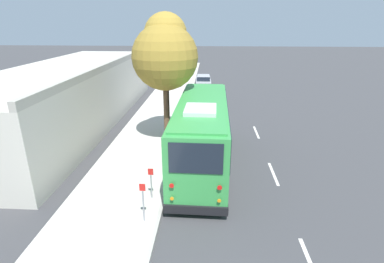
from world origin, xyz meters
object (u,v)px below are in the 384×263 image
at_px(shuttle_bus, 202,130).
at_px(street_tree, 165,53).
at_px(parked_sedan_silver, 203,81).
at_px(sign_post_far, 151,183).
at_px(parked_sedan_white, 202,97).
at_px(sign_post_near, 143,202).

xyz_separation_m(shuttle_bus, street_tree, (2.89, 2.21, 3.59)).
height_order(shuttle_bus, parked_sedan_silver, shuttle_bus).
xyz_separation_m(shuttle_bus, sign_post_far, (-3.65, 2.01, -1.07)).
distance_m(parked_sedan_white, parked_sedan_silver, 7.62).
height_order(parked_sedan_silver, sign_post_near, sign_post_near).
xyz_separation_m(parked_sedan_silver, sign_post_far, (-24.10, 1.65, 0.27)).
distance_m(shuttle_bus, sign_post_near, 5.65).
height_order(street_tree, sign_post_far, street_tree).
distance_m(shuttle_bus, street_tree, 5.11).
bearing_deg(sign_post_near, parked_sedan_silver, -3.68).
relative_size(parked_sedan_silver, sign_post_far, 3.39).
bearing_deg(parked_sedan_silver, shuttle_bus, 179.15).
height_order(sign_post_near, sign_post_far, sign_post_near).
relative_size(parked_sedan_white, street_tree, 0.62).
height_order(parked_sedan_white, street_tree, street_tree).
relative_size(shuttle_bus, parked_sedan_silver, 2.11).
height_order(parked_sedan_white, sign_post_near, sign_post_near).
distance_m(parked_sedan_silver, street_tree, 18.34).
bearing_deg(parked_sedan_silver, parked_sedan_white, 178.61).
relative_size(street_tree, sign_post_near, 4.83).
bearing_deg(parked_sedan_white, sign_post_near, 174.09).
xyz_separation_m(parked_sedan_white, street_tree, (-9.95, 1.91, 4.94)).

